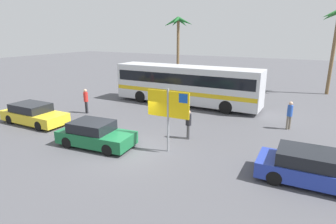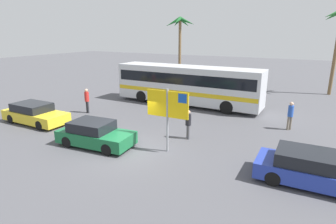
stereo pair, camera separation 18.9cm
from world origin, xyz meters
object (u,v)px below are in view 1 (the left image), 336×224
object	(u,v)px
bus_front_coach	(186,83)
pedestrian_crossing_lot	(86,99)
car_yellow	(34,114)
car_green	(95,134)
car_blue	(310,168)
pedestrian_near_sign	(188,122)
pedestrian_by_bus	(290,113)
ferry_sign	(169,107)

from	to	relation	value
bus_front_coach	pedestrian_crossing_lot	xyz separation A→B (m)	(-5.37, -5.87, -0.70)
bus_front_coach	car_yellow	world-z (taller)	bus_front_coach
car_green	bus_front_coach	bearing A→B (deg)	81.93
car_blue	car_yellow	distance (m)	16.26
pedestrian_near_sign	car_green	bearing A→B (deg)	-1.34
pedestrian_by_bus	pedestrian_near_sign	world-z (taller)	pedestrian_by_bus
car_yellow	pedestrian_by_bus	xyz separation A→B (m)	(14.83, 6.73, 0.41)
ferry_sign	car_green	size ratio (longest dim) A/B	0.77
bus_front_coach	pedestrian_near_sign	size ratio (longest dim) A/B	7.31
pedestrian_by_bus	pedestrian_near_sign	bearing A→B (deg)	-89.84
car_green	pedestrian_near_sign	bearing A→B (deg)	34.53
bus_front_coach	car_yellow	bearing A→B (deg)	-125.25
car_yellow	pedestrian_by_bus	size ratio (longest dim) A/B	2.61
bus_front_coach	pedestrian_near_sign	xyz separation A→B (m)	(3.44, -7.04, -0.81)
car_green	car_yellow	bearing A→B (deg)	165.55
car_green	pedestrian_by_bus	size ratio (longest dim) A/B	2.36
car_blue	car_green	xyz separation A→B (m)	(-10.07, -1.20, -0.00)
car_yellow	pedestrian_crossing_lot	xyz separation A→B (m)	(1.24, 3.49, 0.45)
ferry_sign	pedestrian_by_bus	size ratio (longest dim) A/B	1.81
car_yellow	car_green	bearing A→B (deg)	-9.24
bus_front_coach	ferry_sign	xyz separation A→B (m)	(3.33, -9.11, 0.54)
car_yellow	pedestrian_near_sign	bearing A→B (deg)	12.51
ferry_sign	pedestrian_near_sign	xyz separation A→B (m)	(0.12, 2.07, -1.35)
ferry_sign	pedestrian_crossing_lot	bearing A→B (deg)	156.98
pedestrian_by_bus	ferry_sign	bearing A→B (deg)	-79.58
ferry_sign	car_blue	size ratio (longest dim) A/B	0.77
car_green	pedestrian_by_bus	xyz separation A→B (m)	(8.65, 7.68, 0.41)
ferry_sign	car_yellow	xyz separation A→B (m)	(-9.94, -0.25, -1.69)
car_blue	pedestrian_by_bus	distance (m)	6.65
car_green	pedestrian_crossing_lot	distance (m)	6.66
bus_front_coach	car_blue	distance (m)	13.32
ferry_sign	pedestrian_by_bus	bearing A→B (deg)	50.34
bus_front_coach	car_yellow	distance (m)	11.51
bus_front_coach	car_yellow	xyz separation A→B (m)	(-6.61, -9.36, -1.15)
ferry_sign	pedestrian_crossing_lot	xyz separation A→B (m)	(-8.69, 3.24, -1.24)
car_blue	car_green	world-z (taller)	same
bus_front_coach	car_blue	world-z (taller)	bus_front_coach
bus_front_coach	pedestrian_near_sign	world-z (taller)	bus_front_coach
car_yellow	pedestrian_crossing_lot	bearing A→B (deg)	69.89
ferry_sign	car_blue	distance (m)	6.54
car_blue	pedestrian_near_sign	size ratio (longest dim) A/B	2.49
car_green	pedestrian_near_sign	xyz separation A→B (m)	(3.87, 3.27, 0.34)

